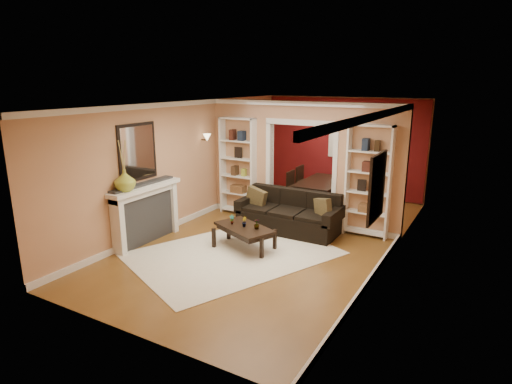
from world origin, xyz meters
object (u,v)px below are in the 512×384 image
Objects in this scene: bookshelf_right at (368,181)px; dining_table at (323,193)px; sofa at (288,212)px; bookshelf_left at (238,167)px; coffee_table at (244,237)px; fireplace at (147,214)px.

bookshelf_right reaches higher than dining_table.
sofa is 0.95× the size of bookshelf_left.
coffee_table is at bearing -55.34° from bookshelf_left.
bookshelf_right is at bearing 0.00° from bookshelf_left.
bookshelf_left is (-1.30, 1.87, 0.93)m from coffee_table.
bookshelf_right is at bearing 34.80° from fireplace.
bookshelf_left and bookshelf_right have the same top height.
bookshelf_left is at bearing 139.17° from dining_table.
bookshelf_right reaches higher than coffee_table.
coffee_table is 2.76m from bookshelf_right.
sofa is 1.35m from coffee_table.
bookshelf_left reaches higher than sofa.
bookshelf_left is 1.35× the size of fireplace.
sofa is at bearing 42.25° from fireplace.
fireplace is at bearing 154.50° from dining_table.
bookshelf_right reaches higher than fireplace.
fireplace is at bearing -145.20° from bookshelf_right.
bookshelf_right is 1.35× the size of fireplace.
bookshelf_right is at bearing 69.46° from coffee_table.
fireplace is at bearing -102.05° from bookshelf_left.
coffee_table is 0.69× the size of fireplace.
fireplace is (-2.15, -1.95, 0.15)m from sofa.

